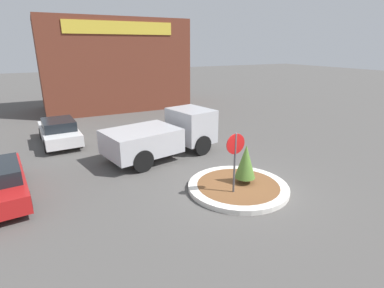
{
  "coord_description": "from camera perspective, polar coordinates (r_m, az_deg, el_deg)",
  "views": [
    {
      "loc": [
        -6.14,
        -8.16,
        5.1
      ],
      "look_at": [
        -0.84,
        2.1,
        1.29
      ],
      "focal_mm": 28.0,
      "sensor_mm": 36.0,
      "label": 1
    }
  ],
  "objects": [
    {
      "name": "stop_sign",
      "position": [
        10.24,
        8.21,
        -1.78
      ],
      "size": [
        0.72,
        0.07,
        2.34
      ],
      "color": "#4C4C51",
      "rests_on": "ground_plane"
    },
    {
      "name": "ground_plane",
      "position": [
        11.42,
        8.72,
        -8.49
      ],
      "size": [
        120.0,
        120.0,
        0.0
      ],
      "primitive_type": "plane",
      "color": "#514F4C"
    },
    {
      "name": "traffic_island",
      "position": [
        11.38,
        8.74,
        -8.09
      ],
      "size": [
        3.71,
        3.71,
        0.18
      ],
      "color": "silver",
      "rests_on": "ground_plane"
    },
    {
      "name": "storefront_building",
      "position": [
        26.73,
        -14.72,
        14.42
      ],
      "size": [
        11.36,
        6.07,
        7.12
      ],
      "color": "brown",
      "rests_on": "ground_plane"
    },
    {
      "name": "parked_sedan_white",
      "position": [
        17.75,
        -23.98,
        2.27
      ],
      "size": [
        1.98,
        4.44,
        1.34
      ],
      "rotation": [
        0.0,
        0.0,
        1.62
      ],
      "color": "silver",
      "rests_on": "ground_plane"
    },
    {
      "name": "utility_truck",
      "position": [
        14.35,
        -5.29,
        1.83
      ],
      "size": [
        5.66,
        3.28,
        2.07
      ],
      "rotation": [
        0.0,
        0.0,
        0.2
      ],
      "color": "#B2B2B7",
      "rests_on": "ground_plane"
    },
    {
      "name": "island_shrub",
      "position": [
        11.24,
        10.2,
        -3.3
      ],
      "size": [
        0.76,
        0.76,
        1.48
      ],
      "color": "brown",
      "rests_on": "traffic_island"
    }
  ]
}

